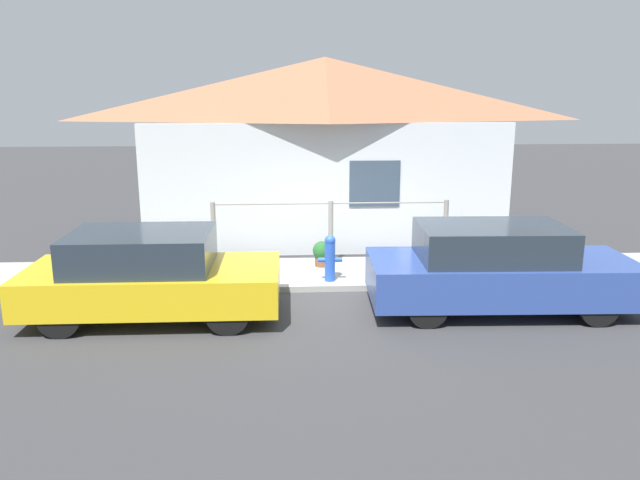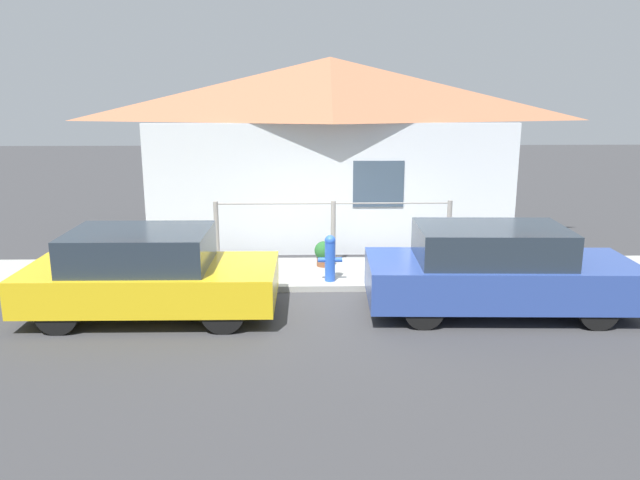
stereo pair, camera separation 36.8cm
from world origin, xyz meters
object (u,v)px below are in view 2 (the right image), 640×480
Objects in this scene: fire_hydrant at (330,257)px; potted_plant_near_hydrant at (324,253)px; car_left at (148,273)px; car_right at (497,270)px.

fire_hydrant reaches higher than potted_plant_near_hydrant.
car_right is at bearing 0.45° from car_left.
car_right is 3.67m from potted_plant_near_hydrant.
car_right is (5.62, 0.00, 0.01)m from car_left.
car_left is at bearing -154.28° from fire_hydrant.
car_left is at bearing -178.00° from car_right.
car_right reaches higher than car_left.
car_left reaches higher than fire_hydrant.
car_left is 4.60× the size of fire_hydrant.
car_left reaches higher than potted_plant_near_hydrant.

